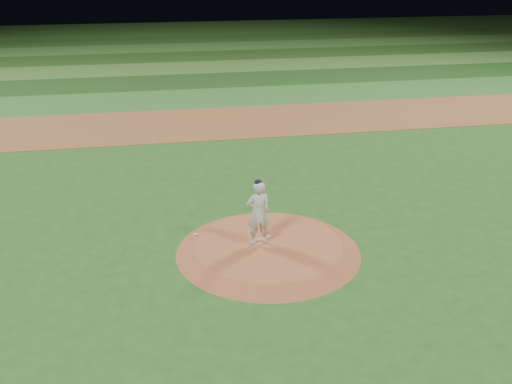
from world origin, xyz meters
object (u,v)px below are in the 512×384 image
at_px(pitchers_mound, 268,248).
at_px(rosin_bag, 196,234).
at_px(pitcher_on_mound, 258,213).
at_px(pitching_rubber, 263,238).

bearing_deg(pitchers_mound, rosin_bag, 155.18).
height_order(pitchers_mound, pitcher_on_mound, pitcher_on_mound).
height_order(pitching_rubber, rosin_bag, rosin_bag).
relative_size(pitchers_mound, rosin_bag, 41.55).
xyz_separation_m(pitching_rubber, rosin_bag, (-2.01, 0.59, 0.02)).
bearing_deg(pitcher_on_mound, rosin_bag, 154.56).
xyz_separation_m(rosin_bag, pitcher_on_mound, (1.80, -0.85, 0.97)).
relative_size(pitchers_mound, pitcher_on_mound, 2.69).
distance_m(pitchers_mound, pitcher_on_mound, 1.17).
bearing_deg(pitcher_on_mound, pitchers_mound, -20.75).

